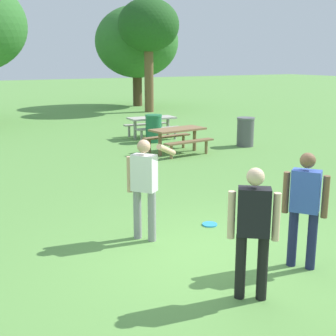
{
  "coord_description": "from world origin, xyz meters",
  "views": [
    {
      "loc": [
        -3.72,
        -5.15,
        2.86
      ],
      "look_at": [
        0.14,
        1.61,
        1.0
      ],
      "focal_mm": 49.2,
      "sensor_mm": 36.0,
      "label": 1
    }
  ],
  "objects": [
    {
      "name": "ground_plane",
      "position": [
        0.0,
        0.0,
        0.0
      ],
      "size": [
        120.0,
        120.0,
        0.0
      ],
      "primitive_type": "plane",
      "color": "#609947"
    },
    {
      "name": "trash_can_further_along",
      "position": [
        6.03,
        6.73,
        0.48
      ],
      "size": [
        0.59,
        0.59,
        0.96
      ],
      "color": "#515156",
      "rests_on": "ground"
    },
    {
      "name": "frisbee",
      "position": [
        0.71,
        1.12,
        0.01
      ],
      "size": [
        0.27,
        0.27,
        0.03
      ],
      "primitive_type": "cylinder",
      "color": "#2D9EDB",
      "rests_on": "ground"
    },
    {
      "name": "person_thrower",
      "position": [
        -0.57,
        1.12,
        0.96
      ],
      "size": [
        0.83,
        0.51,
        1.64
      ],
      "color": "gray",
      "rests_on": "ground"
    },
    {
      "name": "picnic_table_far",
      "position": [
        4.07,
        9.7,
        0.56
      ],
      "size": [
        1.77,
        1.51,
        0.77
      ],
      "color": "#B2ADA3",
      "rests_on": "ground"
    },
    {
      "name": "person_bystander",
      "position": [
        -0.31,
        -1.21,
        0.94
      ],
      "size": [
        0.5,
        0.41,
        1.64
      ],
      "color": "black",
      "rests_on": "ground"
    },
    {
      "name": "trash_can_beside_table",
      "position": [
        3.75,
        8.94,
        0.48
      ],
      "size": [
        0.59,
        0.59,
        0.96
      ],
      "color": "#237047",
      "rests_on": "ground"
    },
    {
      "name": "picnic_table_near",
      "position": [
        3.48,
        6.85,
        0.56
      ],
      "size": [
        1.83,
        1.58,
        0.77
      ],
      "color": "olive",
      "rests_on": "ground"
    },
    {
      "name": "tree_back_left",
      "position": [
        7.95,
        17.36,
        4.5
      ],
      "size": [
        3.25,
        3.25,
        5.97
      ],
      "color": "brown",
      "rests_on": "ground"
    },
    {
      "name": "person_catcher",
      "position": [
        0.86,
        -0.88,
        0.94
      ],
      "size": [
        0.4,
        0.51,
        1.64
      ],
      "color": "#1E234C",
      "rests_on": "ground"
    },
    {
      "name": "tree_back_right",
      "position": [
        8.85,
        20.64,
        3.81
      ],
      "size": [
        5.0,
        5.0,
        5.95
      ],
      "color": "#4C3823",
      "rests_on": "ground"
    }
  ]
}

